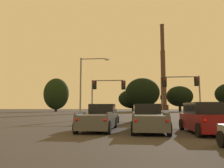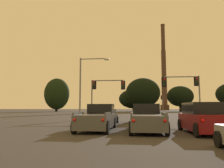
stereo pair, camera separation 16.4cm
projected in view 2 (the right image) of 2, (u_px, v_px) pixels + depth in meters
The scene contains 14 objects.
suv_center_lane_front at pixel (142, 114), 22.38m from camera, with size 2.32×4.98×1.86m.
sedan_left_lane_front at pixel (106, 117), 20.85m from camera, with size 2.00×4.71×1.43m.
suv_right_lane_second at pixel (203, 118), 13.21m from camera, with size 2.22×4.95×1.86m.
pickup_truck_left_lane_second at pixel (98, 118), 15.31m from camera, with size 2.19×5.51×1.82m.
pickup_truck_center_lane_second at pixel (147, 119), 14.48m from camera, with size 2.20×5.51×1.82m.
traffic_light_overhead_right at pixel (187, 86), 27.73m from camera, with size 4.79×0.50×5.60m.
traffic_light_far_right at pixel (162, 101), 65.31m from camera, with size 0.78×0.50×5.37m.
traffic_light_overhead_left at pixel (103, 89), 29.97m from camera, with size 4.80×0.50×5.39m.
street_lamp at pixel (85, 81), 26.87m from camera, with size 3.69×0.36×7.75m.
smokestack at pixel (164, 76), 155.57m from camera, with size 6.14×6.14×62.41m.
treeline_far_left at pixel (57, 94), 92.28m from camera, with size 10.61×9.55×14.07m.
treeline_center_left at pixel (143, 93), 86.64m from camera, with size 13.59×12.23×13.41m.
treeline_left_mid at pixel (134, 99), 92.12m from camera, with size 12.66×11.39×9.46m.
treeline_far_right at pixel (180, 96), 93.72m from camera, with size 11.20×10.08×10.97m.
Camera 2 is at (-0.65, -1.37, 1.52)m, focal length 35.00 mm.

